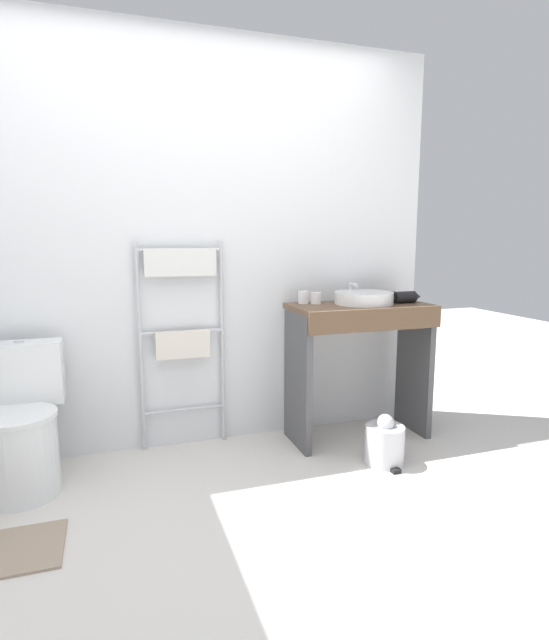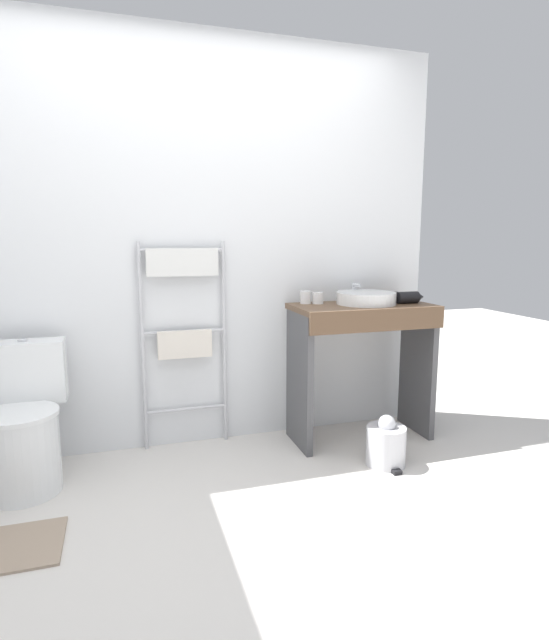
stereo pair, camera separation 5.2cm
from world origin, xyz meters
name	(u,v)px [view 2 (the right image)]	position (x,y,z in m)	size (l,w,h in m)	color
ground_plane	(266,565)	(0.00, 0.00, 0.00)	(12.00, 12.00, 0.00)	silver
wall_back	(203,245)	(0.00, 1.40, 1.26)	(3.05, 0.12, 2.52)	silver
toilet	(23,428)	(-1.03, 1.01, 0.32)	(0.42, 0.52, 0.76)	white
towel_radiator	(184,312)	(-0.14, 1.29, 0.85)	(0.53, 0.06, 1.28)	silver
vanity_counter	(362,350)	(0.96, 1.07, 0.59)	(0.89, 0.45, 0.89)	brown
sink_basin	(366,298)	(0.99, 1.09, 0.93)	(0.38, 0.38, 0.08)	white
faucet	(355,289)	(0.99, 1.26, 0.96)	(0.02, 0.10, 0.12)	silver
cup_near_wall	(306,297)	(0.63, 1.23, 0.93)	(0.07, 0.07, 0.08)	white
cup_near_edge	(318,298)	(0.70, 1.20, 0.92)	(0.07, 0.07, 0.07)	white
hair_dryer	(408,297)	(1.27, 1.06, 0.92)	(0.20, 0.17, 0.08)	black
trash_bin	(386,444)	(0.92, 0.66, 0.12)	(0.23, 0.26, 0.30)	silver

